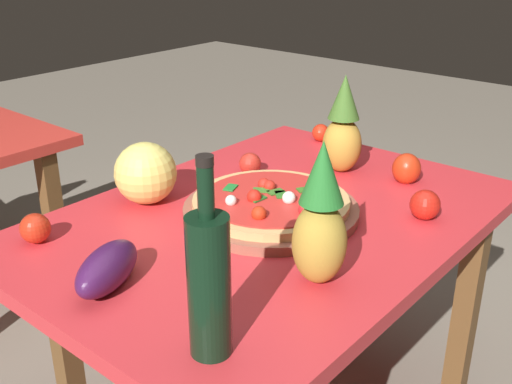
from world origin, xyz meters
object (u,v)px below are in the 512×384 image
wine_bottle (209,282)px  tomato_beside_pepper (321,133)px  display_table (271,242)px  tomato_at_corner (35,228)px  bell_pepper (406,169)px  pizza_board (270,210)px  eggplant (107,268)px  pineapple_right (343,129)px  pizza (271,201)px  pineapple_left (320,221)px  melon (146,173)px  tomato_by_bottle (425,205)px  tomato_near_board (250,164)px

wine_bottle → tomato_beside_pepper: size_ratio=6.05×
display_table → tomato_at_corner: bearing=145.4°
bell_pepper → tomato_beside_pepper: bell_pepper is taller
pizza_board → bell_pepper: bearing=-20.9°
wine_bottle → eggplant: wine_bottle is taller
pizza_board → pineapple_right: pineapple_right is taller
tomato_beside_pepper → pizza: bearing=-157.1°
pineapple_left → eggplant: pineapple_left is taller
pineapple_left → tomato_beside_pepper: 0.95m
wine_bottle → pineapple_right: (0.90, 0.31, -0.01)m
display_table → tomato_at_corner: 0.60m
pizza_board → pineapple_left: 0.37m
wine_bottle → pineapple_left: size_ratio=1.17×
pineapple_right → melon: bearing=152.9°
eggplant → tomato_beside_pepper: bearing=11.0°
pineapple_right → melon: 0.61m
melon → tomato_by_bottle: (0.39, -0.63, -0.05)m
pineapple_right → tomato_at_corner: pineapple_right is taller
melon → tomato_by_bottle: 0.74m
pineapple_right → eggplant: (-0.88, 0.00, -0.09)m
pizza_board → tomato_by_bottle: bearing=-53.5°
pineapple_right → bell_pepper: 0.22m
eggplant → melon: bearing=38.9°
tomato_at_corner → eggplant: bearing=-92.4°
tomato_by_bottle → tomato_beside_pepper: 0.66m
pineapple_left → bell_pepper: 0.64m
pizza_board → tomato_beside_pepper: 0.64m
tomato_at_corner → tomato_near_board: bearing=-8.7°
tomato_near_board → pizza: bearing=-128.7°
pizza_board → tomato_near_board: 0.29m
display_table → melon: size_ratio=7.64×
pineapple_right → bell_pepper: (0.05, -0.20, -0.09)m
pineapple_right → pizza: bearing=-175.0°
display_table → tomato_near_board: (0.18, 0.23, 0.12)m
pineapple_left → eggplant: bearing=133.4°
eggplant → tomato_near_board: (0.68, 0.19, -0.01)m
tomato_at_corner → tomato_beside_pepper: (1.07, -0.09, -0.01)m
pineapple_left → tomato_by_bottle: pineapple_left is taller
eggplant → pineapple_right: bearing=-0.3°
pizza → tomato_by_bottle: pizza is taller
bell_pepper → eggplant: (-0.93, 0.20, 0.00)m
tomato_by_bottle → tomato_beside_pepper: tomato_by_bottle is taller
bell_pepper → wine_bottle: bearing=-173.3°
wine_bottle → pineapple_left: (0.32, -0.01, -0.00)m
pizza_board → eggplant: 0.50m
display_table → pizza_board: 0.10m
pineapple_left → bell_pepper: size_ratio=3.41×
display_table → tomato_by_bottle: 0.42m
pineapple_right → tomato_beside_pepper: 0.31m
pizza → melon: size_ratio=2.42×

